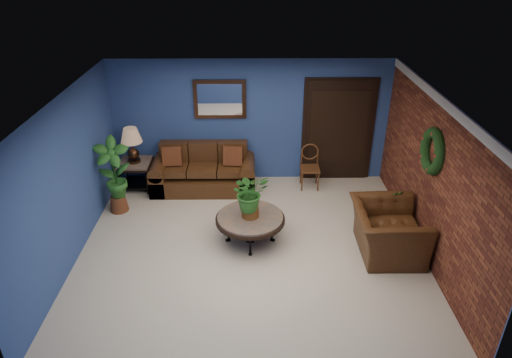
{
  "coord_description": "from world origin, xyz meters",
  "views": [
    {
      "loc": [
        0.02,
        -6.07,
        4.48
      ],
      "look_at": [
        0.08,
        0.55,
        0.98
      ],
      "focal_mm": 32.0,
      "sensor_mm": 36.0,
      "label": 1
    }
  ],
  "objects_px": {
    "sofa": "(204,174)",
    "side_chair": "(310,163)",
    "table_lamp": "(132,141)",
    "armchair": "(387,231)",
    "coffee_table": "(250,219)",
    "end_table": "(135,168)"
  },
  "relations": [
    {
      "from": "coffee_table",
      "to": "table_lamp",
      "type": "height_order",
      "value": "table_lamp"
    },
    {
      "from": "end_table",
      "to": "side_chair",
      "type": "relative_size",
      "value": 0.72
    },
    {
      "from": "coffee_table",
      "to": "side_chair",
      "type": "xyz_separation_m",
      "value": [
        1.19,
        1.92,
        0.07
      ]
    },
    {
      "from": "end_table",
      "to": "armchair",
      "type": "relative_size",
      "value": 0.53
    },
    {
      "from": "armchair",
      "to": "side_chair",
      "type": "bearing_deg",
      "value": 23.84
    },
    {
      "from": "end_table",
      "to": "armchair",
      "type": "xyz_separation_m",
      "value": [
        4.45,
        -2.16,
        -0.06
      ]
    },
    {
      "from": "sofa",
      "to": "coffee_table",
      "type": "bearing_deg",
      "value": -63.71
    },
    {
      "from": "coffee_table",
      "to": "table_lamp",
      "type": "distance_m",
      "value": 3.01
    },
    {
      "from": "sofa",
      "to": "end_table",
      "type": "height_order",
      "value": "sofa"
    },
    {
      "from": "end_table",
      "to": "armchair",
      "type": "distance_m",
      "value": 4.95
    },
    {
      "from": "sofa",
      "to": "side_chair",
      "type": "relative_size",
      "value": 2.3
    },
    {
      "from": "table_lamp",
      "to": "armchair",
      "type": "bearing_deg",
      "value": -25.89
    },
    {
      "from": "sofa",
      "to": "end_table",
      "type": "relative_size",
      "value": 3.18
    },
    {
      "from": "table_lamp",
      "to": "side_chair",
      "type": "xyz_separation_m",
      "value": [
        3.48,
        0.07,
        -0.53
      ]
    },
    {
      "from": "armchair",
      "to": "end_table",
      "type": "bearing_deg",
      "value": 64.3
    },
    {
      "from": "table_lamp",
      "to": "coffee_table",
      "type": "bearing_deg",
      "value": -39.13
    },
    {
      "from": "sofa",
      "to": "armchair",
      "type": "bearing_deg",
      "value": -35.22
    },
    {
      "from": "coffee_table",
      "to": "end_table",
      "type": "relative_size",
      "value": 1.77
    },
    {
      "from": "sofa",
      "to": "side_chair",
      "type": "distance_m",
      "value": 2.13
    },
    {
      "from": "sofa",
      "to": "side_chair",
      "type": "height_order",
      "value": "sofa"
    },
    {
      "from": "armchair",
      "to": "coffee_table",
      "type": "bearing_deg",
      "value": 82.28
    },
    {
      "from": "coffee_table",
      "to": "end_table",
      "type": "height_order",
      "value": "end_table"
    }
  ]
}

